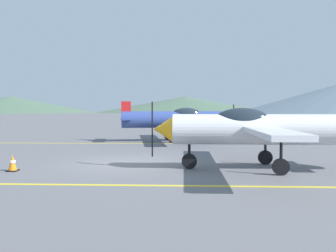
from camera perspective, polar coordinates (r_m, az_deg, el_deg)
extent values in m
plane|color=slate|center=(14.29, -6.81, -6.06)|extent=(400.00, 400.00, 0.00)
cube|color=yellow|center=(10.42, -10.44, -9.46)|extent=(80.00, 0.16, 0.01)
cube|color=yellow|center=(21.89, -3.51, -2.88)|extent=(80.00, 0.16, 0.01)
cylinder|color=silver|center=(13.13, 15.89, -0.54)|extent=(6.85, 1.11, 1.11)
cone|color=#F2A519|center=(12.80, -0.79, -0.52)|extent=(0.71, 0.94, 0.94)
cube|color=black|center=(12.83, -2.58, -0.51)|extent=(0.04, 0.12, 2.01)
ellipsoid|color=#1E2833|center=(12.94, 12.00, 0.93)|extent=(2.01, 0.91, 0.91)
cube|color=silver|center=(13.04, 14.17, -0.32)|extent=(1.11, 8.86, 0.16)
cylinder|color=black|center=(12.84, 3.49, -3.52)|extent=(0.10, 0.10, 1.01)
cylinder|color=black|center=(12.90, 3.48, -5.76)|extent=(0.56, 0.12, 0.56)
cylinder|color=black|center=(14.31, 15.61, -2.96)|extent=(0.10, 0.10, 1.01)
cylinder|color=black|center=(14.37, 15.58, -4.96)|extent=(0.56, 0.12, 0.56)
cylinder|color=black|center=(12.17, 17.98, -4.02)|extent=(0.10, 0.10, 1.01)
cylinder|color=black|center=(12.24, 17.94, -6.37)|extent=(0.56, 0.12, 0.56)
cylinder|color=#33478C|center=(23.39, 0.82, 1.08)|extent=(6.93, 2.19, 1.11)
cone|color=red|center=(24.17, 9.73, 1.09)|extent=(0.85, 1.04, 0.94)
cube|color=black|center=(24.29, 10.64, 1.10)|extent=(0.06, 0.13, 2.01)
ellipsoid|color=#1E2833|center=(23.52, 3.01, 1.89)|extent=(2.13, 1.22, 0.91)
cube|color=#33478C|center=(23.44, 1.80, 1.20)|extent=(2.51, 8.92, 0.16)
cube|color=#33478C|center=(23.19, -6.85, 1.16)|extent=(1.11, 2.70, 0.10)
cube|color=red|center=(23.18, -6.86, 2.53)|extent=(0.65, 0.22, 1.21)
cylinder|color=black|center=(23.95, 7.52, -0.51)|extent=(0.10, 0.10, 1.01)
cylinder|color=black|center=(23.99, 7.51, -1.72)|extent=(0.58, 0.21, 0.56)
cylinder|color=black|center=(22.30, 0.68, -0.75)|extent=(0.10, 0.10, 1.01)
cylinder|color=black|center=(22.34, 0.67, -2.04)|extent=(0.58, 0.21, 0.56)
cylinder|color=black|center=(24.49, 0.02, -0.41)|extent=(0.10, 0.10, 1.01)
cylinder|color=black|center=(24.53, 0.02, -1.59)|extent=(0.58, 0.21, 0.56)
cube|color=black|center=(34.21, 15.92, 0.29)|extent=(3.74, 4.62, 0.75)
cube|color=black|center=(34.05, 15.86, 1.37)|extent=(2.59, 2.88, 0.55)
cylinder|color=black|center=(35.34, 17.99, -0.27)|extent=(0.52, 0.66, 0.64)
cylinder|color=black|center=(35.86, 15.22, -0.18)|extent=(0.52, 0.66, 0.64)
cylinder|color=black|center=(32.62, 16.67, -0.51)|extent=(0.52, 0.66, 0.64)
cylinder|color=black|center=(33.17, 13.70, -0.41)|extent=(0.52, 0.66, 0.64)
cube|color=black|center=(13.62, -24.01, -6.66)|extent=(0.36, 0.36, 0.04)
cone|color=orange|center=(13.58, -24.03, -5.43)|extent=(0.29, 0.29, 0.55)
cylinder|color=white|center=(13.57, -24.03, -5.32)|extent=(0.20, 0.20, 0.08)
cone|color=#4C6651|center=(175.21, -24.24, 3.23)|extent=(75.92, 75.92, 7.50)
cone|color=#4C6651|center=(173.32, 2.80, 3.53)|extent=(85.60, 85.60, 7.74)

